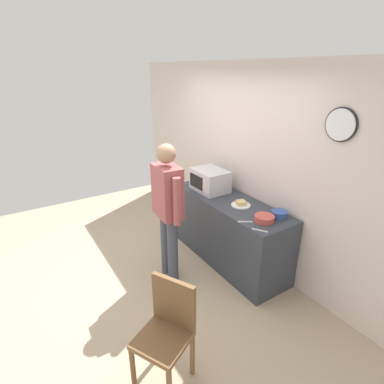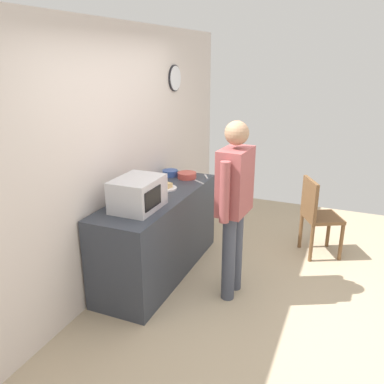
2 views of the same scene
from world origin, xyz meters
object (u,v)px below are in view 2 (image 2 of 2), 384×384
object	(u,v)px
sandwich_plate	(166,187)
salad_bowl	(170,173)
microwave	(138,194)
spoon_utensil	(206,177)
cereal_bowl	(187,175)
wooden_chair	(317,214)
fork_utensil	(199,182)
person_standing	(234,198)

from	to	relation	value
sandwich_plate	salad_bowl	bearing A→B (deg)	20.15
microwave	spoon_utensil	distance (m)	1.25
cereal_bowl	wooden_chair	bearing A→B (deg)	-73.95
cereal_bowl	wooden_chair	distance (m)	1.59
salad_bowl	wooden_chair	size ratio (longest dim) A/B	0.20
fork_utensil	wooden_chair	world-z (taller)	wooden_chair
sandwich_plate	wooden_chair	world-z (taller)	sandwich_plate
microwave	spoon_utensil	bearing A→B (deg)	-10.37
microwave	person_standing	bearing A→B (deg)	-68.81
salad_bowl	spoon_utensil	xyz separation A→B (m)	(0.12, -0.42, -0.03)
microwave	spoon_utensil	world-z (taller)	microwave
fork_utensil	spoon_utensil	size ratio (longest dim) A/B	1.00
microwave	wooden_chair	bearing A→B (deg)	-44.84
microwave	sandwich_plate	size ratio (longest dim) A/B	2.07
person_standing	fork_utensil	bearing A→B (deg)	42.97
microwave	wooden_chair	xyz separation A→B (m)	(1.51, -1.50, -0.53)
microwave	cereal_bowl	size ratio (longest dim) A/B	2.24
spoon_utensil	microwave	bearing A→B (deg)	169.63
cereal_bowl	fork_utensil	xyz separation A→B (m)	(-0.10, -0.20, -0.03)
cereal_bowl	spoon_utensil	xyz separation A→B (m)	(0.13, -0.19, -0.03)
microwave	fork_utensil	distance (m)	1.03
salad_bowl	fork_utensil	distance (m)	0.44
cereal_bowl	fork_utensil	distance (m)	0.22
cereal_bowl	wooden_chair	size ratio (longest dim) A/B	0.24
wooden_chair	fork_utensil	bearing A→B (deg)	112.20
sandwich_plate	fork_utensil	bearing A→B (deg)	-34.86
microwave	fork_utensil	xyz separation A→B (m)	(0.99, -0.22, -0.15)
cereal_bowl	person_standing	bearing A→B (deg)	-133.11
salad_bowl	person_standing	distance (m)	1.30
sandwich_plate	fork_utensil	distance (m)	0.44
person_standing	wooden_chair	size ratio (longest dim) A/B	1.85
spoon_utensil	person_standing	xyz separation A→B (m)	(-0.89, -0.62, 0.11)
salad_bowl	fork_utensil	bearing A→B (deg)	-104.41
microwave	fork_utensil	bearing A→B (deg)	-12.79
salad_bowl	cereal_bowl	xyz separation A→B (m)	(-0.01, -0.23, -0.00)
microwave	person_standing	size ratio (longest dim) A/B	0.29
microwave	person_standing	distance (m)	0.90
wooden_chair	spoon_utensil	bearing A→B (deg)	102.86
salad_bowl	spoon_utensil	distance (m)	0.44
fork_utensil	spoon_utensil	world-z (taller)	same
cereal_bowl	fork_utensil	world-z (taller)	cereal_bowl
cereal_bowl	wooden_chair	xyz separation A→B (m)	(0.42, -1.47, -0.41)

